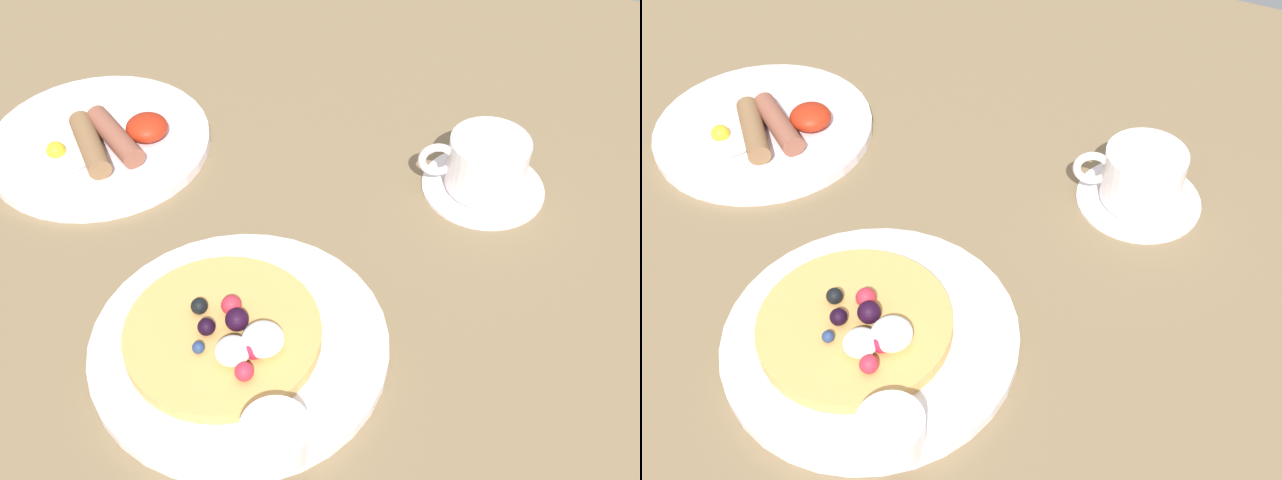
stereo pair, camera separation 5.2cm
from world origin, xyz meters
TOP-DOWN VIEW (x-y plane):
  - ground_plane at (0.00, 0.00)cm, footprint 158.96×126.03cm
  - pancake_plate at (-0.73, -8.42)cm, footprint 25.10×25.10cm
  - pancake_with_berries at (-1.65, -8.80)cm, footprint 16.50×16.50cm
  - syrup_ramekin at (5.86, -16.56)cm, footprint 5.23×5.23cm
  - breakfast_plate at (-25.77, 11.29)cm, footprint 23.65×23.65cm
  - fried_breakfast at (-24.18, 10.34)cm, footprint 13.37×11.67cm
  - coffee_saucer at (14.46, 18.57)cm, footprint 12.42×12.42cm
  - coffee_cup at (14.31, 18.53)cm, footprint 10.67×7.92cm

SIDE VIEW (x-z plane):
  - ground_plane at x=0.00cm, z-range -3.00..0.00cm
  - coffee_saucer at x=14.46cm, z-range 0.00..0.62cm
  - breakfast_plate at x=-25.77cm, z-range 0.00..1.13cm
  - pancake_plate at x=-0.73cm, z-range 0.00..1.21cm
  - pancake_with_berries at x=-1.65cm, z-range 0.42..3.81cm
  - fried_breakfast at x=-24.18cm, z-range 0.84..3.50cm
  - syrup_ramekin at x=5.86cm, z-range 1.25..4.21cm
  - coffee_cup at x=14.31cm, z-range 0.72..6.24cm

